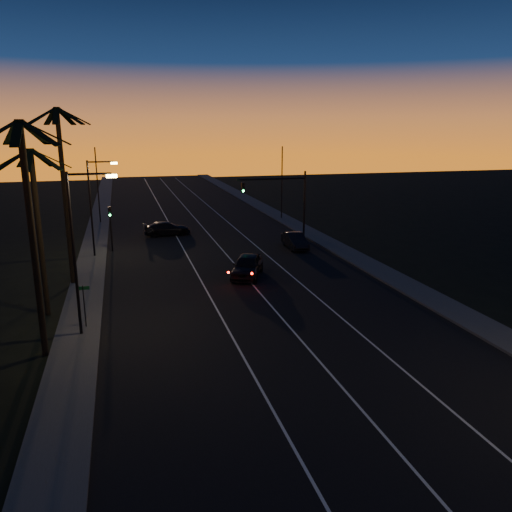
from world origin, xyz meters
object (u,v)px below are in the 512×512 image
object	(u,v)px
signal_mast	(282,194)
lead_car	(247,266)
cross_car	(167,228)
right_car	(295,241)

from	to	relation	value
signal_mast	lead_car	size ratio (longest dim) A/B	1.21
lead_car	cross_car	distance (m)	17.70
signal_mast	lead_car	xyz separation A→B (m)	(-6.48, -11.28, -3.92)
signal_mast	right_car	distance (m)	5.27
signal_mast	cross_car	world-z (taller)	signal_mast
signal_mast	lead_car	distance (m)	13.59
signal_mast	lead_car	bearing A→B (deg)	-119.88
signal_mast	right_car	xyz separation A→B (m)	(0.21, -3.39, -4.04)
lead_car	signal_mast	bearing A→B (deg)	60.12
signal_mast	lead_car	world-z (taller)	signal_mast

